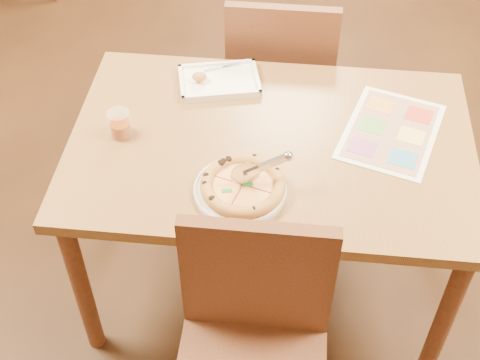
# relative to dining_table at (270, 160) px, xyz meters

# --- Properties ---
(dining_table) EXTENTS (1.30, 0.85, 0.72)m
(dining_table) POSITION_rel_dining_table_xyz_m (0.00, 0.00, 0.00)
(dining_table) COLOR #8D5E38
(dining_table) RESTS_ON ground
(chair_near) EXTENTS (0.42, 0.42, 0.47)m
(chair_near) POSITION_rel_dining_table_xyz_m (0.00, -0.60, -0.07)
(chair_near) COLOR brown
(chair_near) RESTS_ON ground
(chair_far) EXTENTS (0.42, 0.42, 0.47)m
(chair_far) POSITION_rel_dining_table_xyz_m (-0.00, 0.60, -0.07)
(chair_far) COLOR brown
(chair_far) RESTS_ON ground
(plate) EXTENTS (0.31, 0.31, 0.01)m
(plate) POSITION_rel_dining_table_xyz_m (-0.08, -0.23, 0.09)
(plate) COLOR silver
(plate) RESTS_ON dining_table
(pizza) EXTENTS (0.25, 0.25, 0.04)m
(pizza) POSITION_rel_dining_table_xyz_m (-0.07, -0.23, 0.11)
(pizza) COLOR gold
(pizza) RESTS_ON plate
(pizza_cutter) EXTENTS (0.17, 0.06, 0.10)m
(pizza_cutter) POSITION_rel_dining_table_xyz_m (-0.02, -0.22, 0.18)
(pizza_cutter) COLOR silver
(pizza_cutter) RESTS_ON pizza
(appetizer_tray) EXTENTS (0.31, 0.25, 0.05)m
(appetizer_tray) POSITION_rel_dining_table_xyz_m (-0.21, 0.28, 0.10)
(appetizer_tray) COLOR white
(appetizer_tray) RESTS_ON dining_table
(glass_tumbler) EXTENTS (0.07, 0.07, 0.09)m
(glass_tumbler) POSITION_rel_dining_table_xyz_m (-0.49, -0.02, 0.13)
(glass_tumbler) COLOR #89350A
(glass_tumbler) RESTS_ON dining_table
(menu) EXTENTS (0.39, 0.46, 0.00)m
(menu) POSITION_rel_dining_table_xyz_m (0.39, 0.09, 0.09)
(menu) COLOR white
(menu) RESTS_ON dining_table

